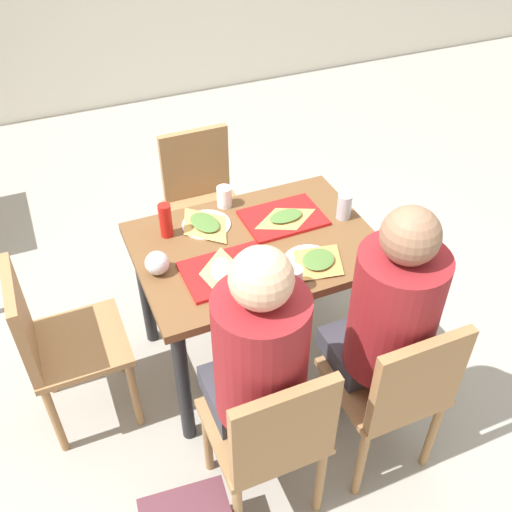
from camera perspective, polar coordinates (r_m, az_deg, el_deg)
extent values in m
cube|color=#9E998E|center=(3.04, 0.00, -9.68)|extent=(10.00, 10.00, 0.02)
cube|color=brown|center=(2.53, 0.00, 0.92)|extent=(1.04, 0.75, 0.04)
cylinder|color=black|center=(2.49, -7.14, -12.60)|extent=(0.06, 0.06, 0.69)
cylinder|color=black|center=(2.76, 11.54, -6.46)|extent=(0.06, 0.06, 0.69)
cylinder|color=black|center=(2.91, -10.87, -3.31)|extent=(0.06, 0.06, 0.69)
cylinder|color=black|center=(3.14, 5.51, 1.17)|extent=(0.06, 0.06, 0.69)
cube|color=#9E7247|center=(2.24, 0.63, -16.37)|extent=(0.40, 0.40, 0.03)
cube|color=#9E7247|center=(1.97, 2.85, -16.91)|extent=(0.38, 0.04, 0.40)
cylinder|color=#9E7247|center=(2.49, -4.81, -17.48)|extent=(0.04, 0.04, 0.43)
cylinder|color=#9E7247|center=(2.56, 2.64, -15.01)|extent=(0.04, 0.04, 0.43)
cylinder|color=#9E7247|center=(2.40, 6.31, -21.08)|extent=(0.04, 0.04, 0.43)
cube|color=#9E7247|center=(2.41, 12.31, -11.98)|extent=(0.40, 0.40, 0.03)
cube|color=#9E7247|center=(2.17, 15.69, -11.81)|extent=(0.38, 0.04, 0.40)
cylinder|color=#9E7247|center=(2.61, 6.34, -13.67)|extent=(0.04, 0.04, 0.43)
cylinder|color=#9E7247|center=(2.74, 12.74, -11.18)|extent=(0.04, 0.04, 0.43)
cylinder|color=#9E7247|center=(2.46, 10.25, -19.44)|extent=(0.04, 0.04, 0.43)
cylinder|color=#9E7247|center=(2.60, 16.93, -16.39)|extent=(0.04, 0.04, 0.43)
cube|color=#9E7247|center=(3.20, -4.74, 4.20)|extent=(0.40, 0.40, 0.03)
cube|color=#9E7247|center=(3.23, -6.01, 9.02)|extent=(0.38, 0.04, 0.40)
cylinder|color=#9E7247|center=(3.26, -0.72, 0.04)|extent=(0.04, 0.04, 0.43)
cylinder|color=#9E7247|center=(3.18, -6.39, -1.51)|extent=(0.04, 0.04, 0.43)
cylinder|color=#9E7247|center=(3.51, -2.84, 3.33)|extent=(0.04, 0.04, 0.43)
cylinder|color=#9E7247|center=(3.43, -8.15, 1.97)|extent=(0.04, 0.04, 0.43)
cube|color=#9E7247|center=(2.60, -17.08, -8.23)|extent=(0.40, 0.40, 0.03)
cube|color=#9E7247|center=(2.46, -22.12, -5.91)|extent=(0.04, 0.38, 0.40)
cylinder|color=#9E7247|center=(2.89, -13.48, -8.04)|extent=(0.04, 0.04, 0.43)
cylinder|color=#9E7247|center=(2.66, -11.86, -13.13)|extent=(0.04, 0.04, 0.43)
cylinder|color=#9E7247|center=(2.89, -20.09, -9.73)|extent=(0.04, 0.04, 0.43)
cylinder|color=#9E7247|center=(2.67, -19.15, -14.99)|extent=(0.04, 0.04, 0.43)
cylinder|color=#383842|center=(2.52, -3.30, -15.60)|extent=(0.10, 0.10, 0.46)
cylinder|color=#383842|center=(2.56, 0.17, -14.47)|extent=(0.10, 0.10, 0.46)
cube|color=#383842|center=(2.26, -0.71, -12.92)|extent=(0.32, 0.28, 0.10)
cylinder|color=maroon|center=(1.95, 0.47, -9.83)|extent=(0.32, 0.32, 0.52)
sphere|color=#DBAD89|center=(1.70, 0.53, -2.22)|extent=(0.20, 0.20, 0.20)
cylinder|color=#383842|center=(2.66, 7.50, -11.87)|extent=(0.10, 0.10, 0.46)
cylinder|color=#383842|center=(2.72, 10.49, -10.74)|extent=(0.10, 0.10, 0.46)
cube|color=#383842|center=(2.43, 10.87, -8.86)|extent=(0.32, 0.28, 0.10)
cylinder|color=maroon|center=(2.15, 13.40, -5.41)|extent=(0.32, 0.32, 0.52)
sphere|color=#8C664C|center=(1.92, 14.96, 1.95)|extent=(0.20, 0.20, 0.20)
cube|color=red|center=(2.37, -2.82, -1.49)|extent=(0.36, 0.27, 0.02)
cube|color=red|center=(2.66, 2.68, 3.77)|extent=(0.36, 0.26, 0.02)
cylinder|color=white|center=(2.63, -4.91, 3.10)|extent=(0.22, 0.22, 0.01)
cylinder|color=white|center=(2.43, 5.31, -0.57)|extent=(0.22, 0.22, 0.01)
pyramid|color=#DBAD60|center=(2.35, -3.36, -1.55)|extent=(0.20, 0.26, 0.01)
ellipsoid|color=#D8C67F|center=(2.34, -3.37, -1.36)|extent=(0.14, 0.18, 0.01)
pyramid|color=tan|center=(2.63, 2.95, 3.79)|extent=(0.24, 0.15, 0.01)
ellipsoid|color=#4C7233|center=(2.63, 2.96, 3.96)|extent=(0.17, 0.11, 0.01)
pyramid|color=tan|center=(2.61, -5.05, 3.15)|extent=(0.21, 0.27, 0.01)
ellipsoid|color=#4C7233|center=(2.61, -5.07, 3.32)|extent=(0.15, 0.19, 0.01)
pyramid|color=#C68C47|center=(2.42, 6.14, -0.51)|extent=(0.27, 0.26, 0.01)
ellipsoid|color=#4C7233|center=(2.41, 6.15, -0.33)|extent=(0.19, 0.18, 0.01)
cylinder|color=white|center=(2.72, -3.14, 5.84)|extent=(0.07, 0.07, 0.10)
cylinder|color=white|center=(2.28, 3.74, -2.23)|extent=(0.07, 0.07, 0.10)
cylinder|color=#B7BCC6|center=(2.66, 8.68, 4.85)|extent=(0.07, 0.07, 0.12)
cylinder|color=red|center=(2.55, -8.88, 3.48)|extent=(0.06, 0.06, 0.16)
sphere|color=silver|center=(2.38, -9.71, -0.68)|extent=(0.10, 0.10, 0.10)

